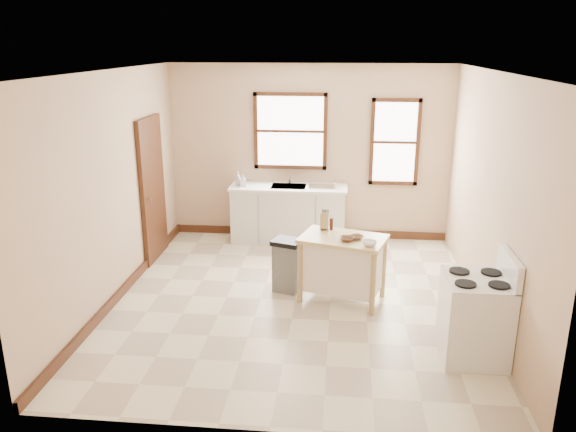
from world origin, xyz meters
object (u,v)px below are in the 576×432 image
at_px(kitchen_island, 342,269).
at_px(bowl_c, 370,243).
at_px(trash_bin, 287,265).
at_px(soap_bottle_b, 243,180).
at_px(knife_block, 324,222).
at_px(pepper_grinder, 331,224).
at_px(gas_stove, 476,306).
at_px(dish_rack, 322,184).
at_px(soap_bottle_a, 238,178).
at_px(bowl_a, 347,239).
at_px(bowl_b, 357,237).

relative_size(kitchen_island, bowl_c, 5.88).
height_order(kitchen_island, trash_bin, kitchen_island).
height_order(soap_bottle_b, bowl_c, soap_bottle_b).
distance_m(knife_block, pepper_grinder, 0.10).
bearing_deg(gas_stove, bowl_c, 138.30).
bearing_deg(trash_bin, soap_bottle_b, 133.79).
height_order(dish_rack, knife_block, knife_block).
bearing_deg(soap_bottle_a, kitchen_island, -44.77).
bearing_deg(pepper_grinder, bowl_a, -64.06).
bearing_deg(bowl_c, kitchen_island, 138.63).
xyz_separation_m(dish_rack, bowl_a, (0.38, -2.21, -0.12)).
relative_size(kitchen_island, pepper_grinder, 6.77).
xyz_separation_m(soap_bottle_a, knife_block, (1.43, -1.79, -0.10)).
bearing_deg(bowl_c, soap_bottle_b, 129.67).
xyz_separation_m(knife_block, gas_stove, (1.59, -1.48, -0.37)).
distance_m(knife_block, bowl_a, 0.51).
height_order(soap_bottle_a, soap_bottle_b, soap_bottle_a).
xyz_separation_m(soap_bottle_a, pepper_grinder, (1.53, -1.80, -0.13)).
distance_m(soap_bottle_a, bowl_c, 3.08).
bearing_deg(soap_bottle_b, knife_block, -65.65).
distance_m(bowl_b, bowl_c, 0.27).
xyz_separation_m(soap_bottle_b, knife_block, (1.35, -1.74, -0.08)).
height_order(knife_block, bowl_b, knife_block).
relative_size(dish_rack, bowl_c, 2.45).
distance_m(soap_bottle_b, trash_bin, 2.13).
xyz_separation_m(soap_bottle_a, gas_stove, (3.03, -3.27, -0.47)).
bearing_deg(dish_rack, bowl_b, -86.36).
bearing_deg(kitchen_island, soap_bottle_a, 145.47).
bearing_deg(gas_stove, dish_rack, 117.20).
relative_size(bowl_b, bowl_c, 0.93).
height_order(kitchen_island, pepper_grinder, pepper_grinder).
xyz_separation_m(bowl_a, gas_stove, (1.30, -1.07, -0.29)).
xyz_separation_m(kitchen_island, trash_bin, (-0.71, 0.20, -0.07)).
distance_m(dish_rack, kitchen_island, 2.19).
bearing_deg(trash_bin, bowl_b, 1.90).
bearing_deg(bowl_c, knife_block, 134.90).
bearing_deg(bowl_a, trash_bin, 156.40).
xyz_separation_m(soap_bottle_b, gas_stove, (2.94, -3.22, -0.45)).
distance_m(bowl_a, bowl_b, 0.14).
relative_size(pepper_grinder, gas_stove, 0.13).
relative_size(soap_bottle_b, trash_bin, 0.27).
bearing_deg(bowl_b, soap_bottle_a, 131.02).
bearing_deg(pepper_grinder, dish_rack, 95.96).
bearing_deg(knife_block, kitchen_island, -53.74).
height_order(bowl_a, bowl_b, bowl_a).
distance_m(bowl_a, trash_bin, 0.96).
relative_size(bowl_b, gas_stove, 0.14).
height_order(kitchen_island, bowl_c, bowl_c).
relative_size(dish_rack, kitchen_island, 0.42).
distance_m(knife_block, trash_bin, 0.75).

